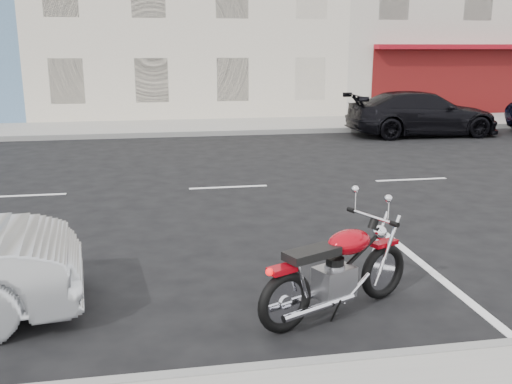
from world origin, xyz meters
TOP-DOWN VIEW (x-y plane):
  - ground at (0.00, 0.00)m, footprint 120.00×120.00m
  - sidewalk_far at (-5.00, 8.70)m, footprint 80.00×3.40m
  - curb_far at (-5.00, 7.00)m, footprint 80.00×0.12m
  - motorcycle at (-0.91, -5.56)m, footprint 1.91×1.02m
  - car_far at (5.06, 5.94)m, footprint 4.91×2.08m

SIDE VIEW (x-z plane):
  - ground at x=0.00m, z-range 0.00..0.00m
  - sidewalk_far at x=-5.00m, z-range 0.00..0.15m
  - curb_far at x=-5.00m, z-range 0.00..0.16m
  - motorcycle at x=-0.91m, z-range -0.04..0.98m
  - car_far at x=5.06m, z-range 0.00..1.41m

